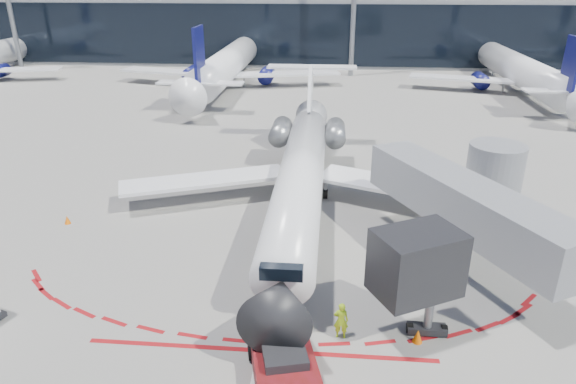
{
  "coord_description": "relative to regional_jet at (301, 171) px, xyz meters",
  "views": [
    {
      "loc": [
        2.52,
        -27.57,
        13.85
      ],
      "look_at": [
        0.22,
        -1.4,
        2.55
      ],
      "focal_mm": 32.0,
      "sensor_mm": 36.0,
      "label": 1
    }
  ],
  "objects": [
    {
      "name": "ground",
      "position": [
        -0.74,
        -2.3,
        -2.42
      ],
      "size": [
        260.0,
        260.0,
        0.0
      ],
      "primitive_type": "plane",
      "color": "gray",
      "rests_on": "ground"
    },
    {
      "name": "apron_centerline",
      "position": [
        -0.74,
        -0.3,
        -2.42
      ],
      "size": [
        0.25,
        40.0,
        0.01
      ],
      "primitive_type": "cube",
      "color": "silver",
      "rests_on": "ground"
    },
    {
      "name": "apron_stop_bar",
      "position": [
        -0.74,
        -13.8,
        -2.42
      ],
      "size": [
        14.0,
        0.25,
        0.01
      ],
      "primitive_type": "cube",
      "color": "maroon",
      "rests_on": "ground"
    },
    {
      "name": "terminal_building",
      "position": [
        -0.74,
        62.67,
        6.1
      ],
      "size": [
        150.0,
        24.15,
        24.0
      ],
      "color": "gray",
      "rests_on": "ground"
    },
    {
      "name": "jet_bridge",
      "position": [
        9.05,
        -5.32,
        0.59
      ],
      "size": [
        10.03,
        15.2,
        4.9
      ],
      "color": "gray",
      "rests_on": "ground"
    },
    {
      "name": "regional_jet",
      "position": [
        0.0,
        0.0,
        0.0
      ],
      "size": [
        23.48,
        28.95,
        7.25
      ],
      "color": "white",
      "rests_on": "ground"
    },
    {
      "name": "pushback_tug",
      "position": [
        0.33,
        -15.2,
        -1.78
      ],
      "size": [
        3.1,
        5.73,
        1.46
      ],
      "rotation": [
        0.0,
        0.0,
        0.25
      ],
      "color": "#5D110D",
      "rests_on": "ground"
    },
    {
      "name": "ramp_worker",
      "position": [
        2.43,
        -12.68,
        -1.6
      ],
      "size": [
        0.62,
        0.42,
        1.65
      ],
      "primitive_type": "imported",
      "rotation": [
        0.0,
        0.0,
        3.11
      ],
      "color": "#C3FF1A",
      "rests_on": "ground"
    },
    {
      "name": "safety_cone_left",
      "position": [
        -13.75,
        -3.7,
        -2.17
      ],
      "size": [
        0.36,
        0.36,
        0.5
      ],
      "primitive_type": "cone",
      "color": "#F66805",
      "rests_on": "ground"
    },
    {
      "name": "safety_cone_right",
      "position": [
        5.55,
        -12.72,
        -2.14
      ],
      "size": [
        0.41,
        0.41,
        0.57
      ],
      "primitive_type": "cone",
      "color": "#F66805",
      "rests_on": "ground"
    },
    {
      "name": "bg_airliner_1",
      "position": [
        -12.02,
        37.54,
        3.1
      ],
      "size": [
        34.12,
        36.13,
        11.04
      ],
      "primitive_type": null,
      "color": "white",
      "rests_on": "ground"
    },
    {
      "name": "bg_airliner_2",
      "position": [
        24.93,
        36.83,
        2.68
      ],
      "size": [
        31.53,
        33.38,
        10.2
      ],
      "primitive_type": null,
      "color": "white",
      "rests_on": "ground"
    }
  ]
}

